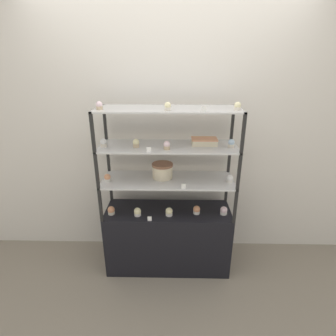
% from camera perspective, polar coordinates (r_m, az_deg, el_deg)
% --- Properties ---
extents(ground_plane, '(20.00, 20.00, 0.00)m').
position_cam_1_polar(ground_plane, '(2.86, 0.00, -19.90)').
color(ground_plane, gray).
extents(back_wall, '(8.00, 0.05, 2.60)m').
position_cam_1_polar(back_wall, '(2.56, 0.17, 8.14)').
color(back_wall, silver).
rests_on(back_wall, ground_plane).
extents(display_base, '(1.17, 0.41, 0.62)m').
position_cam_1_polar(display_base, '(2.67, 0.00, -14.89)').
color(display_base, black).
rests_on(display_base, ground_plane).
extents(display_riser_lower, '(1.17, 0.41, 0.32)m').
position_cam_1_polar(display_riser_lower, '(2.36, 0.00, -3.02)').
color(display_riser_lower, black).
rests_on(display_riser_lower, display_base).
extents(display_riser_middle, '(1.17, 0.41, 0.32)m').
position_cam_1_polar(display_riser_middle, '(2.24, 0.00, 4.33)').
color(display_riser_middle, black).
rests_on(display_riser_middle, display_riser_lower).
extents(display_riser_upper, '(1.17, 0.41, 0.32)m').
position_cam_1_polar(display_riser_upper, '(2.17, 0.00, 12.32)').
color(display_riser_upper, black).
rests_on(display_riser_upper, display_riser_middle).
extents(layer_cake_centerpiece, '(0.19, 0.19, 0.13)m').
position_cam_1_polar(layer_cake_centerpiece, '(2.36, -1.22, -0.57)').
color(layer_cake_centerpiece, beige).
rests_on(layer_cake_centerpiece, display_riser_lower).
extents(sheet_cake_frosted, '(0.22, 0.14, 0.06)m').
position_cam_1_polar(sheet_cake_frosted, '(2.28, 7.89, 5.76)').
color(sheet_cake_frosted, beige).
rests_on(sheet_cake_frosted, display_riser_middle).
extents(cupcake_0, '(0.06, 0.06, 0.08)m').
position_cam_1_polar(cupcake_0, '(2.47, -12.25, -9.04)').
color(cupcake_0, beige).
rests_on(cupcake_0, display_base).
extents(cupcake_1, '(0.06, 0.06, 0.08)m').
position_cam_1_polar(cupcake_1, '(2.41, -6.65, -9.49)').
color(cupcake_1, white).
rests_on(cupcake_1, display_base).
extents(cupcake_2, '(0.06, 0.06, 0.08)m').
position_cam_1_polar(cupcake_2, '(2.40, 0.23, -9.53)').
color(cupcake_2, white).
rests_on(cupcake_2, display_base).
extents(cupcake_3, '(0.06, 0.06, 0.08)m').
position_cam_1_polar(cupcake_3, '(2.44, 6.24, -9.06)').
color(cupcake_3, white).
rests_on(cupcake_3, display_base).
extents(cupcake_4, '(0.06, 0.06, 0.08)m').
position_cam_1_polar(cupcake_4, '(2.47, 12.04, -9.07)').
color(cupcake_4, white).
rests_on(cupcake_4, display_base).
extents(price_tag_0, '(0.04, 0.00, 0.04)m').
position_cam_1_polar(price_tag_0, '(2.33, -4.03, -10.97)').
color(price_tag_0, white).
rests_on(price_tag_0, display_base).
extents(cupcake_5, '(0.06, 0.06, 0.07)m').
position_cam_1_polar(cupcake_5, '(2.36, -13.04, -2.09)').
color(cupcake_5, white).
rests_on(cupcake_5, display_riser_lower).
extents(cupcake_6, '(0.06, 0.06, 0.07)m').
position_cam_1_polar(cupcake_6, '(2.34, 13.30, -2.31)').
color(cupcake_6, white).
rests_on(cupcake_6, display_riser_lower).
extents(price_tag_1, '(0.04, 0.00, 0.04)m').
position_cam_1_polar(price_tag_1, '(2.17, 3.43, -4.03)').
color(price_tag_1, white).
rests_on(price_tag_1, display_riser_lower).
extents(cupcake_7, '(0.05, 0.05, 0.07)m').
position_cam_1_polar(cupcake_7, '(2.26, -13.86, 5.33)').
color(cupcake_7, beige).
rests_on(cupcake_7, display_riser_middle).
extents(cupcake_8, '(0.05, 0.05, 0.07)m').
position_cam_1_polar(cupcake_8, '(2.20, -6.97, 5.39)').
color(cupcake_8, '#CCB28C').
rests_on(cupcake_8, display_riser_middle).
extents(cupcake_9, '(0.05, 0.05, 0.07)m').
position_cam_1_polar(cupcake_9, '(2.13, -0.28, 4.95)').
color(cupcake_9, '#CCB28C').
rests_on(cupcake_9, display_riser_middle).
extents(cupcake_10, '(0.05, 0.05, 0.07)m').
position_cam_1_polar(cupcake_10, '(2.24, 13.61, 5.21)').
color(cupcake_10, beige).
rests_on(cupcake_10, display_riser_middle).
extents(price_tag_2, '(0.04, 0.00, 0.04)m').
position_cam_1_polar(price_tag_2, '(2.06, -4.18, 3.99)').
color(price_tag_2, white).
rests_on(price_tag_2, display_riser_middle).
extents(cupcake_11, '(0.05, 0.05, 0.06)m').
position_cam_1_polar(cupcake_11, '(2.16, -14.75, 13.01)').
color(cupcake_11, '#CCB28C').
rests_on(cupcake_11, display_riser_upper).
extents(cupcake_12, '(0.05, 0.05, 0.06)m').
position_cam_1_polar(cupcake_12, '(2.05, 0.05, 13.28)').
color(cupcake_12, beige).
rests_on(cupcake_12, display_riser_upper).
extents(cupcake_13, '(0.05, 0.05, 0.06)m').
position_cam_1_polar(cupcake_13, '(2.13, 14.89, 12.88)').
color(cupcake_13, beige).
rests_on(cupcake_13, display_riser_upper).
extents(price_tag_3, '(0.04, 0.00, 0.04)m').
position_cam_1_polar(price_tag_3, '(1.99, 7.83, 12.58)').
color(price_tag_3, white).
rests_on(price_tag_3, display_riser_upper).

